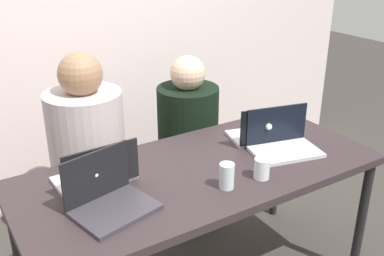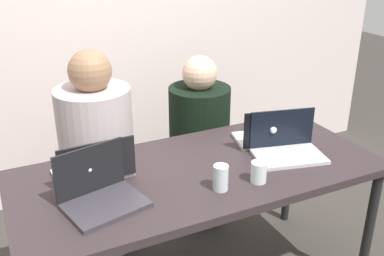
# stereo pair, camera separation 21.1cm
# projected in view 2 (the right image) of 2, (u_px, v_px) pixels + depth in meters

# --- Properties ---
(back_wall) EXTENTS (4.51, 0.10, 2.68)m
(back_wall) POSITION_uv_depth(u_px,v_px,m) (110.00, 3.00, 2.98)
(back_wall) COLOR silver
(back_wall) RESTS_ON ground
(desk) EXTENTS (1.74, 0.78, 0.74)m
(desk) POSITION_uv_depth(u_px,v_px,m) (199.00, 180.00, 2.15)
(desk) COLOR #302629
(desk) RESTS_ON ground
(person_on_left) EXTENTS (0.44, 0.44, 1.21)m
(person_on_left) POSITION_uv_depth(u_px,v_px,m) (98.00, 163.00, 2.61)
(person_on_left) COLOR #BBABAC
(person_on_left) RESTS_ON ground
(person_on_right) EXTENTS (0.41, 0.41, 1.10)m
(person_on_right) POSITION_uv_depth(u_px,v_px,m) (199.00, 149.00, 2.89)
(person_on_right) COLOR black
(person_on_right) RESTS_ON ground
(laptop_back_right) EXTENTS (0.34, 0.28, 0.21)m
(laptop_back_right) POSITION_uv_depth(u_px,v_px,m) (267.00, 136.00, 2.36)
(laptop_back_right) COLOR silver
(laptop_back_right) RESTS_ON desk
(laptop_front_right) EXTENTS (0.38, 0.29, 0.21)m
(laptop_front_right) POSITION_uv_depth(u_px,v_px,m) (287.00, 146.00, 2.24)
(laptop_front_right) COLOR silver
(laptop_front_right) RESTS_ON desk
(laptop_back_left) EXTENTS (0.35, 0.25, 0.21)m
(laptop_back_left) POSITION_uv_depth(u_px,v_px,m) (94.00, 169.00, 2.03)
(laptop_back_left) COLOR silver
(laptop_back_left) RESTS_ON desk
(laptop_front_left) EXTENTS (0.36, 0.30, 0.23)m
(laptop_front_left) POSITION_uv_depth(u_px,v_px,m) (100.00, 193.00, 1.84)
(laptop_front_left) COLOR #38343C
(laptop_front_left) RESTS_ON desk
(water_glass_center) EXTENTS (0.07, 0.07, 0.12)m
(water_glass_center) POSITION_uv_depth(u_px,v_px,m) (221.00, 179.00, 1.93)
(water_glass_center) COLOR silver
(water_glass_center) RESTS_ON desk
(water_glass_right) EXTENTS (0.07, 0.07, 0.10)m
(water_glass_right) POSITION_uv_depth(u_px,v_px,m) (259.00, 173.00, 2.00)
(water_glass_right) COLOR white
(water_glass_right) RESTS_ON desk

